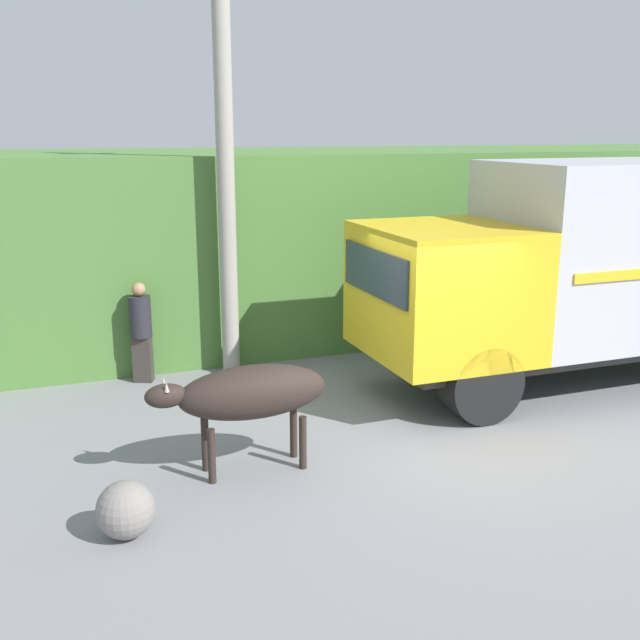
# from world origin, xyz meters

# --- Properties ---
(ground_plane) EXTENTS (60.00, 60.00, 0.00)m
(ground_plane) POSITION_xyz_m (0.00, 0.00, 0.00)
(ground_plane) COLOR gray
(hillside_embankment) EXTENTS (32.00, 5.72, 3.49)m
(hillside_embankment) POSITION_xyz_m (0.00, 6.45, 1.75)
(hillside_embankment) COLOR #4C7A38
(hillside_embankment) RESTS_ON ground_plane
(building_backdrop) EXTENTS (4.48, 2.70, 3.08)m
(building_backdrop) POSITION_xyz_m (-2.52, 5.06, 1.55)
(building_backdrop) COLOR #8CC69E
(building_backdrop) RESTS_ON ground_plane
(cargo_truck) EXTENTS (7.13, 2.40, 3.44)m
(cargo_truck) POSITION_xyz_m (3.59, 0.96, 1.88)
(cargo_truck) COLOR #2D2D2D
(cargo_truck) RESTS_ON ground_plane
(brown_cow) EXTENTS (2.11, 0.63, 1.28)m
(brown_cow) POSITION_xyz_m (-2.39, -0.37, 0.95)
(brown_cow) COLOR #2D231E
(brown_cow) RESTS_ON ground_plane
(pedestrian_on_hill) EXTENTS (0.45, 0.45, 1.61)m
(pedestrian_on_hill) POSITION_xyz_m (-3.14, 3.32, 0.88)
(pedestrian_on_hill) COLOR #38332D
(pedestrian_on_hill) RESTS_ON ground_plane
(utility_pole) EXTENTS (0.90, 0.27, 6.94)m
(utility_pole) POSITION_xyz_m (-1.73, 3.25, 3.57)
(utility_pole) COLOR #9E998E
(utility_pole) RESTS_ON ground_plane
(roadside_rock) EXTENTS (0.58, 0.58, 0.58)m
(roadside_rock) POSITION_xyz_m (-3.92, -1.39, 0.29)
(roadside_rock) COLOR gray
(roadside_rock) RESTS_ON ground_plane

